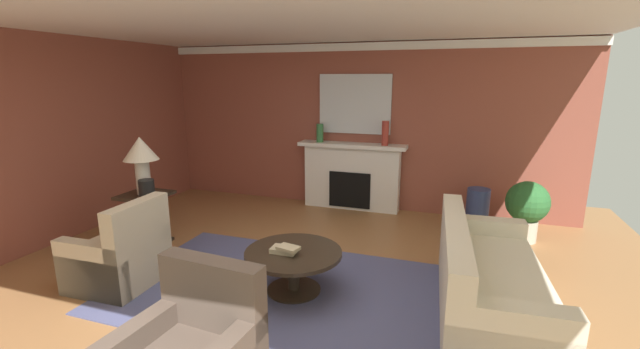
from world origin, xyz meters
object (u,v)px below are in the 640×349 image
(coffee_table, at_px, (293,261))
(vase_mantel_left, at_px, (320,133))
(armchair_near_window, at_px, (120,257))
(vase_mantel_right, at_px, (385,133))
(mantel_mirror, at_px, (355,104))
(vase_tall_corner, at_px, (477,208))
(table_lamp, at_px, (141,154))
(potted_plant, at_px, (527,206))
(vase_on_side_table, at_px, (147,189))
(fireplace, at_px, (352,178))
(sofa, at_px, (486,283))
(side_table, at_px, (147,215))

(coffee_table, bearing_deg, vase_mantel_left, 103.65)
(armchair_near_window, relative_size, vase_mantel_right, 2.43)
(mantel_mirror, relative_size, vase_tall_corner, 2.05)
(table_lamp, bearing_deg, potted_plant, 20.13)
(armchair_near_window, height_order, vase_on_side_table, armchair_near_window)
(mantel_mirror, relative_size, vase_mantel_left, 3.97)
(vase_mantel_left, xyz_separation_m, vase_mantel_right, (1.10, 0.00, 0.04))
(potted_plant, bearing_deg, table_lamp, -159.87)
(fireplace, distance_m, mantel_mirror, 1.23)
(vase_mantel_left, height_order, potted_plant, vase_mantel_left)
(armchair_near_window, height_order, vase_mantel_right, vase_mantel_right)
(vase_on_side_table, bearing_deg, sofa, -2.69)
(coffee_table, distance_m, side_table, 2.38)
(sofa, height_order, vase_mantel_left, vase_mantel_left)
(mantel_mirror, xyz_separation_m, vase_tall_corner, (2.00, -0.42, -1.46))
(sofa, relative_size, vase_mantel_right, 5.51)
(vase_tall_corner, distance_m, potted_plant, 0.72)
(armchair_near_window, relative_size, vase_on_side_table, 4.18)
(sofa, xyz_separation_m, vase_on_side_table, (-4.03, 0.19, 0.52))
(side_table, height_order, vase_mantel_right, vase_mantel_right)
(vase_on_side_table, relative_size, potted_plant, 0.27)
(mantel_mirror, bearing_deg, sofa, -54.64)
(table_lamp, bearing_deg, vase_tall_corner, 26.77)
(armchair_near_window, relative_size, coffee_table, 0.95)
(armchair_near_window, xyz_separation_m, vase_tall_corner, (3.67, 3.10, -0.01))
(table_lamp, height_order, vase_mantel_right, vase_mantel_right)
(fireplace, distance_m, vase_on_side_table, 3.24)
(vase_mantel_right, bearing_deg, table_lamp, -139.08)
(sofa, relative_size, vase_tall_corner, 3.65)
(sofa, height_order, vase_on_side_table, vase_on_side_table)
(coffee_table, xyz_separation_m, vase_on_side_table, (-2.17, 0.42, 0.48))
(sofa, relative_size, vase_mantel_left, 7.07)
(armchair_near_window, height_order, vase_mantel_left, vase_mantel_left)
(fireplace, relative_size, vase_mantel_right, 4.61)
(sofa, xyz_separation_m, vase_mantel_left, (-2.56, 2.66, 0.97))
(fireplace, relative_size, mantel_mirror, 1.49)
(fireplace, relative_size, sofa, 0.84)
(sofa, distance_m, armchair_near_window, 3.74)
(coffee_table, distance_m, table_lamp, 2.54)
(mantel_mirror, bearing_deg, coffee_table, -87.14)
(vase_mantel_left, bearing_deg, vase_mantel_right, 0.00)
(fireplace, bearing_deg, armchair_near_window, -116.05)
(fireplace, xyz_separation_m, vase_mantel_left, (-0.55, -0.05, 0.74))
(side_table, relative_size, vase_mantel_right, 1.79)
(vase_on_side_table, relative_size, vase_mantel_right, 0.58)
(side_table, relative_size, potted_plant, 0.84)
(fireplace, distance_m, coffee_table, 2.96)
(sofa, bearing_deg, vase_tall_corner, 90.15)
(sofa, xyz_separation_m, table_lamp, (-4.18, 0.31, 0.93))
(coffee_table, xyz_separation_m, vase_mantel_right, (0.40, 2.90, 0.98))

